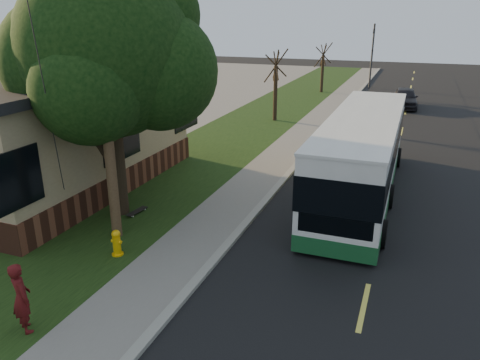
% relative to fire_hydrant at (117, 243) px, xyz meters
% --- Properties ---
extents(ground, '(120.00, 120.00, 0.00)m').
position_rel_fire_hydrant_xyz_m(ground, '(2.60, 0.00, -0.43)').
color(ground, black).
rests_on(ground, ground).
extents(road, '(8.00, 80.00, 0.01)m').
position_rel_fire_hydrant_xyz_m(road, '(6.60, 10.00, -0.43)').
color(road, black).
rests_on(road, ground).
extents(curb, '(0.25, 80.00, 0.12)m').
position_rel_fire_hydrant_xyz_m(curb, '(2.60, 10.00, -0.37)').
color(curb, gray).
rests_on(curb, ground).
extents(sidewalk, '(2.00, 80.00, 0.08)m').
position_rel_fire_hydrant_xyz_m(sidewalk, '(1.60, 10.00, -0.39)').
color(sidewalk, slate).
rests_on(sidewalk, ground).
extents(grass_verge, '(5.00, 80.00, 0.07)m').
position_rel_fire_hydrant_xyz_m(grass_verge, '(-1.90, 10.00, -0.40)').
color(grass_verge, black).
rests_on(grass_verge, ground).
extents(building_lot, '(15.00, 80.00, 0.04)m').
position_rel_fire_hydrant_xyz_m(building_lot, '(-11.90, 10.00, -0.41)').
color(building_lot, slate).
rests_on(building_lot, ground).
extents(fire_hydrant, '(0.32, 0.32, 0.74)m').
position_rel_fire_hydrant_xyz_m(fire_hydrant, '(0.00, 0.00, 0.00)').
color(fire_hydrant, '#F8B40D').
rests_on(fire_hydrant, grass_verge).
extents(utility_pole, '(2.86, 3.21, 9.07)m').
position_rel_fire_hydrant_xyz_m(utility_pole, '(-0.71, 0.99, 4.20)').
color(utility_pole, '#473321').
rests_on(utility_pole, ground).
extents(leafy_tree, '(6.30, 6.00, 7.80)m').
position_rel_fire_hydrant_xyz_m(leafy_tree, '(-1.57, 2.65, 4.73)').
color(leafy_tree, black).
rests_on(leafy_tree, grass_verge).
extents(bare_tree_near, '(1.38, 1.21, 4.31)m').
position_rel_fire_hydrant_xyz_m(bare_tree_near, '(-0.90, 18.00, 1.72)').
color(bare_tree_near, black).
rests_on(bare_tree_near, grass_verge).
extents(bare_tree_far, '(1.38, 1.21, 4.03)m').
position_rel_fire_hydrant_xyz_m(bare_tree_far, '(-0.40, 30.00, 1.57)').
color(bare_tree_far, black).
rests_on(bare_tree_far, grass_verge).
extents(traffic_signal, '(0.18, 0.22, 5.50)m').
position_rel_fire_hydrant_xyz_m(traffic_signal, '(3.10, 34.00, 2.73)').
color(traffic_signal, '#2D2D30').
rests_on(traffic_signal, ground).
extents(transit_bus, '(2.51, 10.90, 2.95)m').
position_rel_fire_hydrant_xyz_m(transit_bus, '(5.57, 7.13, 1.14)').
color(transit_bus, silver).
rests_on(transit_bus, ground).
extents(skateboarder, '(0.68, 0.60, 1.55)m').
position_rel_fire_hydrant_xyz_m(skateboarder, '(0.10, -3.40, 0.41)').
color(skateboarder, '#4E0F11').
rests_on(skateboarder, grass_verge).
extents(skateboard_main, '(0.33, 0.91, 0.08)m').
position_rel_fire_hydrant_xyz_m(skateboard_main, '(-1.05, 2.62, -0.30)').
color(skateboard_main, black).
rests_on(skateboard_main, grass_verge).
extents(dumpster, '(1.86, 1.58, 1.47)m').
position_rel_fire_hydrant_xyz_m(dumpster, '(-4.93, 4.62, 0.34)').
color(dumpster, black).
rests_on(dumpster, building_lot).
extents(distant_car, '(1.88, 4.21, 1.40)m').
position_rel_fire_hydrant_xyz_m(distant_car, '(6.41, 25.49, 0.27)').
color(distant_car, black).
rests_on(distant_car, ground).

